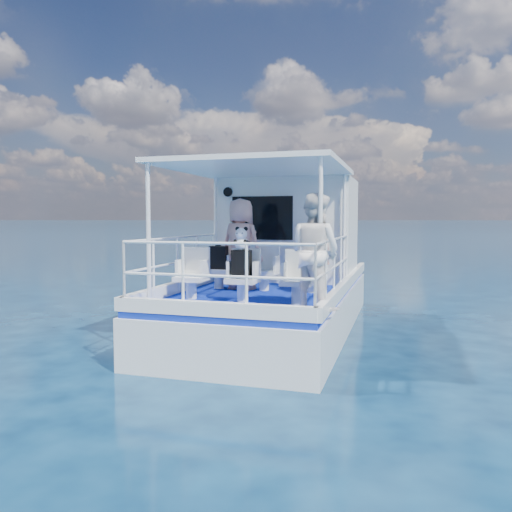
{
  "coord_description": "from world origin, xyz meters",
  "views": [
    {
      "loc": [
        2.49,
        -8.69,
        2.23
      ],
      "look_at": [
        0.02,
        -0.4,
        1.59
      ],
      "focal_mm": 35.0,
      "sensor_mm": 36.0,
      "label": 1
    }
  ],
  "objects_px": {
    "passenger_stbd_aft": "(315,252)",
    "panda": "(242,239)",
    "passenger_port_fwd": "(241,244)",
    "backpack_center": "(241,264)"
  },
  "relations": [
    {
      "from": "passenger_stbd_aft",
      "to": "panda",
      "type": "distance_m",
      "value": 1.33
    },
    {
      "from": "passenger_stbd_aft",
      "to": "panda",
      "type": "bearing_deg",
      "value": 9.77
    },
    {
      "from": "passenger_stbd_aft",
      "to": "backpack_center",
      "type": "bearing_deg",
      "value": 9.96
    },
    {
      "from": "passenger_port_fwd",
      "to": "passenger_stbd_aft",
      "type": "bearing_deg",
      "value": 149.46
    },
    {
      "from": "passenger_port_fwd",
      "to": "passenger_stbd_aft",
      "type": "xyz_separation_m",
      "value": [
        1.7,
        -1.73,
        -0.0
      ]
    },
    {
      "from": "panda",
      "to": "passenger_port_fwd",
      "type": "bearing_deg",
      "value": 108.82
    },
    {
      "from": "passenger_port_fwd",
      "to": "panda",
      "type": "distance_m",
      "value": 1.4
    },
    {
      "from": "backpack_center",
      "to": "panda",
      "type": "relative_size",
      "value": 1.23
    },
    {
      "from": "passenger_port_fwd",
      "to": "panda",
      "type": "height_order",
      "value": "passenger_port_fwd"
    },
    {
      "from": "passenger_port_fwd",
      "to": "panda",
      "type": "bearing_deg",
      "value": 123.81
    }
  ]
}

